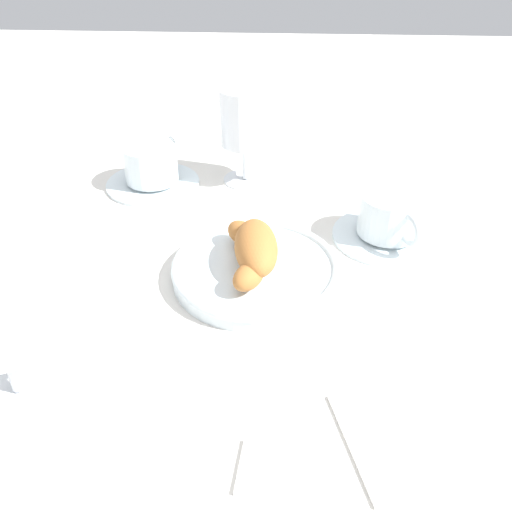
% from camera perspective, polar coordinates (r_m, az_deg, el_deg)
% --- Properties ---
extents(ground_plane, '(2.20, 2.20, 0.00)m').
position_cam_1_polar(ground_plane, '(0.67, -0.45, -1.56)').
color(ground_plane, silver).
extents(pastry_plate, '(0.19, 0.19, 0.02)m').
position_cam_1_polar(pastry_plate, '(0.65, 0.00, -1.36)').
color(pastry_plate, silver).
rests_on(pastry_plate, ground_plane).
extents(croissant_large, '(0.14, 0.07, 0.04)m').
position_cam_1_polar(croissant_large, '(0.64, -0.29, 0.73)').
color(croissant_large, '#AD6B33').
rests_on(croissant_large, pastry_plate).
extents(coffee_cup_near, '(0.14, 0.14, 0.06)m').
position_cam_1_polar(coffee_cup_near, '(0.73, 13.07, 3.45)').
color(coffee_cup_near, silver).
rests_on(coffee_cup_near, ground_plane).
extents(coffee_cup_far, '(0.14, 0.14, 0.06)m').
position_cam_1_polar(coffee_cup_far, '(0.85, -10.28, 8.55)').
color(coffee_cup_far, silver).
rests_on(coffee_cup_far, ground_plane).
extents(juice_glass_left, '(0.08, 0.08, 0.14)m').
position_cam_1_polar(juice_glass_left, '(0.83, -1.00, 13.29)').
color(juice_glass_left, white).
rests_on(juice_glass_left, ground_plane).
extents(sugar_packet, '(0.05, 0.04, 0.01)m').
position_cam_1_polar(sugar_packet, '(0.48, 0.43, -20.21)').
color(sugar_packet, white).
rests_on(sugar_packet, ground_plane).
extents(folded_napkin, '(0.14, 0.14, 0.01)m').
position_cam_1_polar(folded_napkin, '(0.52, 15.15, -16.68)').
color(folded_napkin, silver).
rests_on(folded_napkin, ground_plane).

